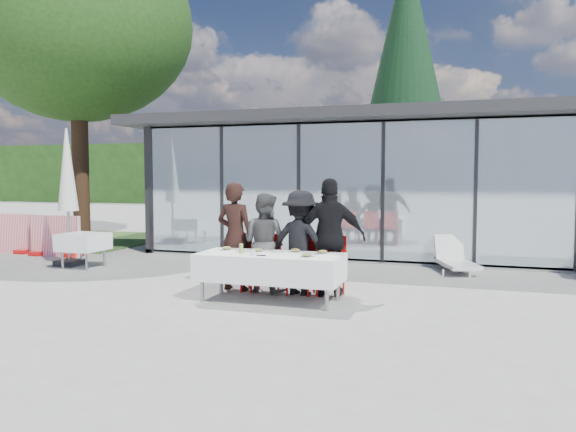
{
  "coord_description": "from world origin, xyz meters",
  "views": [
    {
      "loc": [
        2.86,
        -8.42,
        1.95
      ],
      "look_at": [
        -0.26,
        1.2,
        1.24
      ],
      "focal_mm": 35.0,
      "sensor_mm": 36.0,
      "label": 1
    }
  ],
  "objects_px": {
    "spare_table_left": "(83,242)",
    "deciduous_tree": "(77,26)",
    "diner_d": "(330,238)",
    "diner_chair_c": "(302,261)",
    "diner_chair_a": "(237,258)",
    "plate_c": "(295,251)",
    "diner_b": "(265,243)",
    "diner_c": "(301,243)",
    "juice_bottle": "(241,249)",
    "plate_d": "(322,252)",
    "diner_a": "(235,236)",
    "plate_b": "(258,251)",
    "dining_table": "(270,267)",
    "lounger": "(455,259)",
    "diner_chair_b": "(267,259)",
    "conifer_tree": "(406,68)",
    "market_umbrella": "(67,178)",
    "folded_eyeglasses": "(261,255)",
    "plate_a": "(227,249)",
    "diner_chair_d": "(332,263)",
    "plate_extra": "(307,256)"
  },
  "relations": [
    {
      "from": "spare_table_left",
      "to": "deciduous_tree",
      "type": "height_order",
      "value": "deciduous_tree"
    },
    {
      "from": "plate_a",
      "to": "juice_bottle",
      "type": "xyz_separation_m",
      "value": [
        0.36,
        -0.26,
        0.05
      ]
    },
    {
      "from": "diner_d",
      "to": "plate_c",
      "type": "bearing_deg",
      "value": 32.81
    },
    {
      "from": "dining_table",
      "to": "lounger",
      "type": "relative_size",
      "value": 1.55
    },
    {
      "from": "plate_b",
      "to": "plate_c",
      "type": "height_order",
      "value": "same"
    },
    {
      "from": "diner_d",
      "to": "diner_chair_c",
      "type": "bearing_deg",
      "value": -20.52
    },
    {
      "from": "diner_b",
      "to": "deciduous_tree",
      "type": "xyz_separation_m",
      "value": [
        -8.08,
        5.6,
        5.64
      ]
    },
    {
      "from": "market_umbrella",
      "to": "conifer_tree",
      "type": "relative_size",
      "value": 0.29
    },
    {
      "from": "diner_a",
      "to": "plate_b",
      "type": "height_order",
      "value": "diner_a"
    },
    {
      "from": "deciduous_tree",
      "to": "folded_eyeglasses",
      "type": "bearing_deg",
      "value": -37.93
    },
    {
      "from": "diner_a",
      "to": "diner_c",
      "type": "bearing_deg",
      "value": -174.02
    },
    {
      "from": "conifer_tree",
      "to": "lounger",
      "type": "bearing_deg",
      "value": -77.54
    },
    {
      "from": "diner_chair_d",
      "to": "folded_eyeglasses",
      "type": "relative_size",
      "value": 6.96
    },
    {
      "from": "diner_chair_c",
      "to": "plate_d",
      "type": "height_order",
      "value": "diner_chair_c"
    },
    {
      "from": "plate_c",
      "to": "juice_bottle",
      "type": "bearing_deg",
      "value": -156.26
    },
    {
      "from": "diner_chair_a",
      "to": "diner_c",
      "type": "relative_size",
      "value": 0.57
    },
    {
      "from": "juice_bottle",
      "to": "lounger",
      "type": "bearing_deg",
      "value": 51.54
    },
    {
      "from": "diner_b",
      "to": "diner_c",
      "type": "distance_m",
      "value": 0.64
    },
    {
      "from": "diner_c",
      "to": "lounger",
      "type": "relative_size",
      "value": 1.18
    },
    {
      "from": "plate_c",
      "to": "diner_chair_d",
      "type": "bearing_deg",
      "value": 48.37
    },
    {
      "from": "lounger",
      "to": "conifer_tree",
      "type": "xyz_separation_m",
      "value": [
        -2.09,
        9.45,
        5.73
      ]
    },
    {
      "from": "diner_a",
      "to": "plate_extra",
      "type": "relative_size",
      "value": 7.81
    },
    {
      "from": "dining_table",
      "to": "diner_chair_a",
      "type": "height_order",
      "value": "diner_chair_a"
    },
    {
      "from": "plate_b",
      "to": "spare_table_left",
      "type": "relative_size",
      "value": 0.28
    },
    {
      "from": "plate_extra",
      "to": "spare_table_left",
      "type": "bearing_deg",
      "value": 159.89
    },
    {
      "from": "market_umbrella",
      "to": "plate_a",
      "type": "bearing_deg",
      "value": -21.87
    },
    {
      "from": "plate_b",
      "to": "deciduous_tree",
      "type": "distance_m",
      "value": 11.72
    },
    {
      "from": "diner_chair_a",
      "to": "dining_table",
      "type": "bearing_deg",
      "value": -40.77
    },
    {
      "from": "diner_b",
      "to": "diner_chair_c",
      "type": "distance_m",
      "value": 0.71
    },
    {
      "from": "plate_a",
      "to": "plate_d",
      "type": "height_order",
      "value": "same"
    },
    {
      "from": "diner_d",
      "to": "diner_chair_d",
      "type": "distance_m",
      "value": 0.44
    },
    {
      "from": "folded_eyeglasses",
      "to": "market_umbrella",
      "type": "xyz_separation_m",
      "value": [
        -5.36,
        2.26,
        1.17
      ]
    },
    {
      "from": "diner_b",
      "to": "diner_c",
      "type": "bearing_deg",
      "value": -165.27
    },
    {
      "from": "diner_chair_b",
      "to": "conifer_tree",
      "type": "xyz_separation_m",
      "value": [
        0.92,
        12.5,
        5.45
      ]
    },
    {
      "from": "plate_extra",
      "to": "plate_c",
      "type": "bearing_deg",
      "value": 125.29
    },
    {
      "from": "juice_bottle",
      "to": "market_umbrella",
      "type": "relative_size",
      "value": 0.05
    },
    {
      "from": "diner_b",
      "to": "lounger",
      "type": "relative_size",
      "value": 1.15
    },
    {
      "from": "juice_bottle",
      "to": "plate_d",
      "type": "bearing_deg",
      "value": 14.46
    },
    {
      "from": "spare_table_left",
      "to": "diner_chair_d",
      "type": "bearing_deg",
      "value": -10.55
    },
    {
      "from": "dining_table",
      "to": "plate_d",
      "type": "xyz_separation_m",
      "value": [
        0.79,
        0.2,
        0.24
      ]
    },
    {
      "from": "diner_chair_a",
      "to": "plate_c",
      "type": "relative_size",
      "value": 4.1
    },
    {
      "from": "diner_chair_b",
      "to": "plate_d",
      "type": "height_order",
      "value": "diner_chair_b"
    },
    {
      "from": "dining_table",
      "to": "plate_a",
      "type": "xyz_separation_m",
      "value": [
        -0.8,
        0.14,
        0.24
      ]
    },
    {
      "from": "juice_bottle",
      "to": "diner_chair_c",
      "type": "bearing_deg",
      "value": 49.48
    },
    {
      "from": "diner_d",
      "to": "spare_table_left",
      "type": "xyz_separation_m",
      "value": [
        -5.7,
        1.16,
        -0.41
      ]
    },
    {
      "from": "folded_eyeglasses",
      "to": "lounger",
      "type": "distance_m",
      "value": 4.92
    },
    {
      "from": "plate_b",
      "to": "diner_a",
      "type": "bearing_deg",
      "value": 137.88
    },
    {
      "from": "diner_c",
      "to": "diner_d",
      "type": "bearing_deg",
      "value": -170.33
    },
    {
      "from": "diner_d",
      "to": "conifer_tree",
      "type": "distance_m",
      "value": 13.56
    },
    {
      "from": "diner_d",
      "to": "diner_chair_d",
      "type": "xyz_separation_m",
      "value": [
        0.0,
        0.1,
        -0.42
      ]
    }
  ]
}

